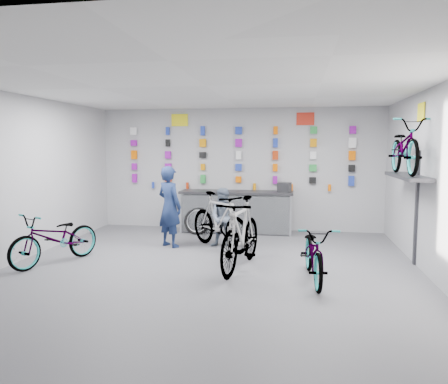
% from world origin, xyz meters
% --- Properties ---
extents(floor, '(8.00, 8.00, 0.00)m').
position_xyz_m(floor, '(0.00, 0.00, 0.00)').
color(floor, '#56565C').
rests_on(floor, ground).
extents(ceiling, '(8.00, 8.00, 0.00)m').
position_xyz_m(ceiling, '(0.00, 0.00, 3.00)').
color(ceiling, white).
rests_on(ceiling, wall_back).
extents(wall_back, '(7.00, 0.00, 7.00)m').
position_xyz_m(wall_back, '(0.00, 4.00, 1.50)').
color(wall_back, '#B4B4B7').
rests_on(wall_back, floor).
extents(wall_front, '(7.00, 0.00, 7.00)m').
position_xyz_m(wall_front, '(0.00, -4.00, 1.50)').
color(wall_front, '#B4B4B7').
rests_on(wall_front, floor).
extents(wall_left, '(0.00, 8.00, 8.00)m').
position_xyz_m(wall_left, '(-3.50, 0.00, 1.50)').
color(wall_left, '#B4B4B7').
rests_on(wall_left, floor).
extents(wall_right, '(0.00, 8.00, 8.00)m').
position_xyz_m(wall_right, '(3.50, 0.00, 1.50)').
color(wall_right, '#B4B4B7').
rests_on(wall_right, floor).
extents(counter, '(2.70, 0.66, 1.00)m').
position_xyz_m(counter, '(0.00, 3.54, 0.49)').
color(counter, black).
rests_on(counter, floor).
extents(merch_wall, '(5.57, 0.08, 1.56)m').
position_xyz_m(merch_wall, '(0.10, 3.93, 1.81)').
color(merch_wall, '#920FA5').
rests_on(merch_wall, wall_back).
extents(wall_bracket, '(0.39, 1.90, 2.00)m').
position_xyz_m(wall_bracket, '(3.33, 1.20, 1.46)').
color(wall_bracket, '#333338').
rests_on(wall_bracket, wall_right).
extents(sign_left, '(0.42, 0.02, 0.30)m').
position_xyz_m(sign_left, '(-1.50, 3.98, 2.72)').
color(sign_left, yellow).
rests_on(sign_left, wall_back).
extents(sign_right, '(0.42, 0.02, 0.30)m').
position_xyz_m(sign_right, '(1.60, 3.98, 2.72)').
color(sign_right, red).
rests_on(sign_right, wall_back).
extents(sign_side, '(0.02, 0.40, 0.30)m').
position_xyz_m(sign_side, '(3.48, 1.20, 2.65)').
color(sign_side, yellow).
rests_on(sign_side, wall_right).
extents(bike_left, '(1.29, 1.86, 0.93)m').
position_xyz_m(bike_left, '(-2.75, 0.21, 0.46)').
color(bike_left, gray).
rests_on(bike_left, floor).
extents(bike_center, '(0.91, 2.09, 1.22)m').
position_xyz_m(bike_center, '(0.51, 0.41, 0.61)').
color(bike_center, gray).
rests_on(bike_center, floor).
extents(bike_right, '(0.75, 1.75, 0.89)m').
position_xyz_m(bike_right, '(1.70, -0.05, 0.45)').
color(bike_right, gray).
rests_on(bike_right, floor).
extents(bike_service, '(1.73, 1.73, 1.15)m').
position_xyz_m(bike_service, '(-0.11, 1.81, 0.57)').
color(bike_service, gray).
rests_on(bike_service, floor).
extents(bike_wall, '(0.63, 1.80, 0.95)m').
position_xyz_m(bike_wall, '(3.25, 1.20, 2.05)').
color(bike_wall, gray).
rests_on(bike_wall, wall_bracket).
extents(clerk, '(0.73, 0.66, 1.67)m').
position_xyz_m(clerk, '(-1.15, 1.83, 0.83)').
color(clerk, navy).
rests_on(clerk, floor).
extents(customer, '(0.63, 0.52, 1.22)m').
position_xyz_m(customer, '(-0.03, 1.94, 0.61)').
color(customer, slate).
rests_on(customer, floor).
extents(spare_wheel, '(0.69, 0.34, 0.65)m').
position_xyz_m(spare_wheel, '(-0.87, 3.17, 0.31)').
color(spare_wheel, black).
rests_on(spare_wheel, floor).
extents(register, '(0.34, 0.36, 0.22)m').
position_xyz_m(register, '(1.14, 3.55, 1.11)').
color(register, black).
rests_on(register, counter).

